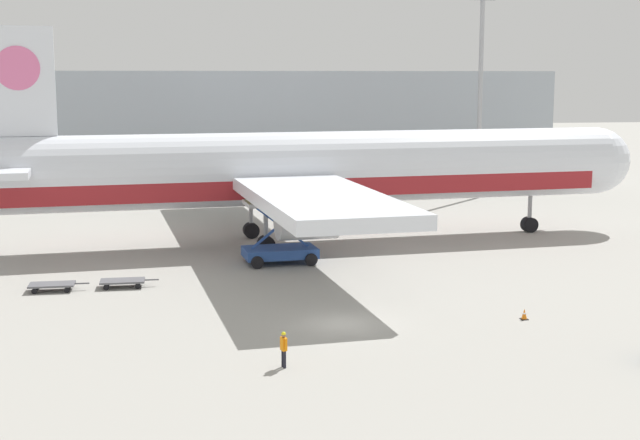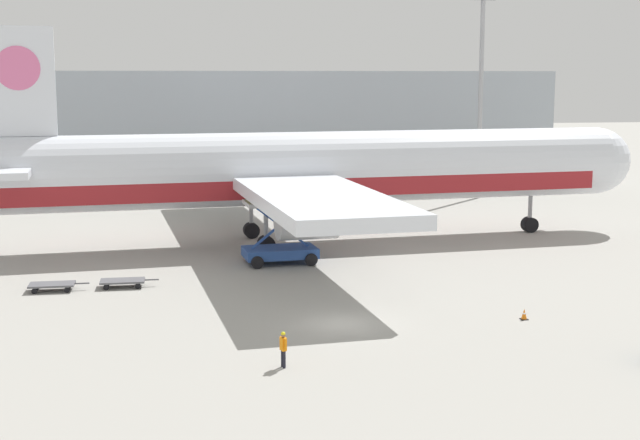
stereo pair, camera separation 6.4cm
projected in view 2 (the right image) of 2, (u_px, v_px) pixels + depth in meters
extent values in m
plane|color=#9E9B93|center=(342.00, 324.00, 48.66)|extent=(400.00, 400.00, 0.00)
cube|color=#9EA8B2|center=(184.00, 128.00, 111.34)|extent=(90.00, 18.00, 14.00)
cube|color=slate|center=(185.00, 160.00, 102.97)|extent=(88.20, 0.20, 4.90)
cylinder|color=#9EA0A5|center=(480.00, 101.00, 97.32)|extent=(0.50, 0.50, 21.50)
cylinder|color=silver|center=(309.00, 168.00, 71.50)|extent=(52.31, 10.54, 5.80)
cube|color=maroon|center=(309.00, 184.00, 71.71)|extent=(48.16, 10.04, 1.45)
sphere|color=silver|center=(597.00, 160.00, 77.94)|extent=(5.68, 5.68, 5.68)
cube|color=silver|center=(18.00, 81.00, 64.99)|extent=(5.22, 0.91, 8.00)
cylinder|color=pink|center=(18.00, 68.00, 64.83)|extent=(3.24, 0.84, 3.20)
cube|color=silver|center=(8.00, 168.00, 65.73)|extent=(4.78, 13.28, 0.50)
cube|color=silver|center=(277.00, 178.00, 70.97)|extent=(12.36, 48.53, 0.90)
cylinder|color=#9EA0A5|center=(307.00, 219.00, 61.62)|extent=(4.44, 3.17, 2.80)
cylinder|color=#9EA0A5|center=(255.00, 185.00, 80.89)|extent=(4.44, 3.17, 2.80)
cylinder|color=#9EA0A5|center=(530.00, 202.00, 76.94)|extent=(0.36, 0.36, 4.00)
cylinder|color=black|center=(530.00, 225.00, 77.26)|extent=(1.38, 1.02, 1.30)
cylinder|color=#9EA0A5|center=(266.00, 218.00, 67.96)|extent=(0.36, 0.36, 4.00)
cylinder|color=black|center=(266.00, 244.00, 68.28)|extent=(1.38, 1.02, 1.30)
cylinder|color=#9EA0A5|center=(251.00, 207.00, 74.07)|extent=(0.36, 0.36, 4.00)
cylinder|color=black|center=(251.00, 230.00, 74.39)|extent=(1.38, 1.02, 1.30)
cube|color=#284C99|center=(280.00, 252.00, 64.37)|extent=(5.45, 3.46, 0.70)
cube|color=#B2B2B7|center=(280.00, 203.00, 63.79)|extent=(5.18, 3.29, 0.30)
cube|color=yellow|center=(280.00, 195.00, 63.71)|extent=(5.18, 3.29, 0.08)
cube|color=#284C99|center=(280.00, 225.00, 64.05)|extent=(4.26, 0.55, 3.39)
cube|color=#284C99|center=(280.00, 225.00, 64.05)|extent=(4.26, 0.55, 3.39)
cylinder|color=black|center=(301.00, 252.00, 66.34)|extent=(0.93, 0.44, 0.90)
cylinder|color=black|center=(311.00, 260.00, 63.48)|extent=(0.93, 0.44, 0.90)
cylinder|color=black|center=(250.00, 254.00, 65.38)|extent=(0.93, 0.44, 0.90)
cylinder|color=black|center=(257.00, 262.00, 62.51)|extent=(0.93, 0.44, 0.90)
cube|color=#56565B|center=(52.00, 284.00, 56.00)|extent=(2.81, 1.51, 0.12)
cube|color=#56565B|center=(82.00, 283.00, 56.30)|extent=(0.90, 0.08, 0.08)
cylinder|color=black|center=(69.00, 285.00, 56.82)|extent=(0.36, 0.15, 0.36)
cylinder|color=black|center=(67.00, 290.00, 55.58)|extent=(0.36, 0.15, 0.36)
cylinder|color=black|center=(37.00, 286.00, 56.50)|extent=(0.36, 0.15, 0.36)
cylinder|color=black|center=(34.00, 291.00, 55.26)|extent=(0.36, 0.15, 0.36)
cube|color=#56565B|center=(122.00, 281.00, 57.01)|extent=(2.81, 1.51, 0.12)
cube|color=#56565B|center=(152.00, 280.00, 57.31)|extent=(0.90, 0.08, 0.08)
cylinder|color=black|center=(138.00, 282.00, 57.82)|extent=(0.36, 0.15, 0.36)
cylinder|color=black|center=(138.00, 286.00, 56.58)|extent=(0.36, 0.15, 0.36)
cylinder|color=black|center=(108.00, 283.00, 57.50)|extent=(0.36, 0.15, 0.36)
cylinder|color=black|center=(106.00, 287.00, 56.26)|extent=(0.36, 0.15, 0.36)
cylinder|color=black|center=(282.00, 358.00, 41.35)|extent=(0.14, 0.14, 0.82)
cylinder|color=black|center=(284.00, 360.00, 41.17)|extent=(0.14, 0.14, 0.82)
cube|color=orange|center=(283.00, 344.00, 41.14)|extent=(0.32, 0.41, 0.62)
cylinder|color=orange|center=(281.00, 342.00, 41.35)|extent=(0.09, 0.09, 0.56)
cylinder|color=orange|center=(285.00, 345.00, 40.93)|extent=(0.09, 0.09, 0.56)
sphere|color=#846047|center=(283.00, 335.00, 41.08)|extent=(0.22, 0.22, 0.22)
sphere|color=yellow|center=(283.00, 334.00, 41.07)|extent=(0.21, 0.21, 0.21)
cube|color=black|center=(524.00, 319.00, 49.48)|extent=(0.40, 0.40, 0.04)
cone|color=orange|center=(524.00, 314.00, 49.43)|extent=(0.32, 0.32, 0.57)
cylinder|color=white|center=(524.00, 313.00, 49.43)|extent=(0.19, 0.19, 0.08)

